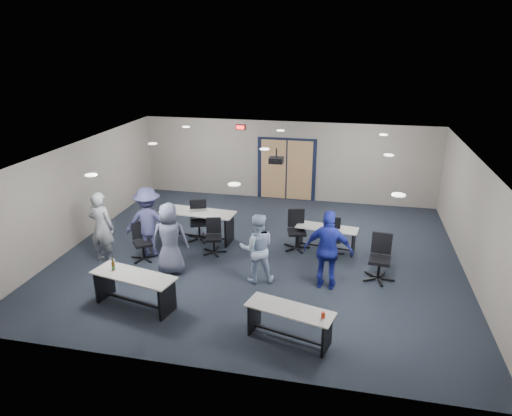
% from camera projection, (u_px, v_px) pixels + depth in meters
% --- Properties ---
extents(floor, '(10.00, 10.00, 0.00)m').
position_uv_depth(floor, '(260.00, 254.00, 11.85)').
color(floor, black).
rests_on(floor, ground).
extents(back_wall, '(10.00, 0.04, 2.70)m').
position_uv_depth(back_wall, '(287.00, 161.00, 15.51)').
color(back_wall, gray).
rests_on(back_wall, floor).
extents(front_wall, '(10.00, 0.04, 2.70)m').
position_uv_depth(front_wall, '(204.00, 300.00, 7.26)').
color(front_wall, gray).
rests_on(front_wall, floor).
extents(left_wall, '(0.04, 9.00, 2.70)m').
position_uv_depth(left_wall, '(80.00, 192.00, 12.36)').
color(left_wall, gray).
rests_on(left_wall, floor).
extents(right_wall, '(0.04, 9.00, 2.70)m').
position_uv_depth(right_wall, '(475.00, 221.00, 10.40)').
color(right_wall, gray).
rests_on(right_wall, floor).
extents(ceiling, '(10.00, 9.00, 0.04)m').
position_uv_depth(ceiling, '(261.00, 152.00, 10.91)').
color(ceiling, silver).
rests_on(ceiling, back_wall).
extents(double_door, '(2.00, 0.07, 2.20)m').
position_uv_depth(double_door, '(286.00, 170.00, 15.58)').
color(double_door, black).
rests_on(double_door, back_wall).
extents(exit_sign, '(0.32, 0.07, 0.18)m').
position_uv_depth(exit_sign, '(240.00, 127.00, 15.39)').
color(exit_sign, black).
rests_on(exit_sign, back_wall).
extents(ceiling_projector, '(0.35, 0.32, 0.37)m').
position_uv_depth(ceiling_projector, '(276.00, 160.00, 11.41)').
color(ceiling_projector, black).
rests_on(ceiling_projector, ceiling).
extents(ceiling_can_lights, '(6.24, 5.74, 0.02)m').
position_uv_depth(ceiling_can_lights, '(263.00, 151.00, 11.15)').
color(ceiling_can_lights, white).
rests_on(ceiling_can_lights, ceiling).
extents(table_front_left, '(1.89, 0.97, 1.00)m').
position_uv_depth(table_front_left, '(134.00, 284.00, 9.39)').
color(table_front_left, '#A6A29C').
rests_on(table_front_left, floor).
extents(table_front_right, '(1.71, 0.94, 0.77)m').
position_uv_depth(table_front_right, '(290.00, 319.00, 8.34)').
color(table_front_right, '#A6A29C').
rests_on(table_front_right, floor).
extents(table_back_left, '(2.10, 0.84, 0.83)m').
position_uv_depth(table_back_left, '(198.00, 220.00, 12.53)').
color(table_back_left, '#A6A29C').
rests_on(table_back_left, floor).
extents(table_back_right, '(1.65, 0.73, 0.65)m').
position_uv_depth(table_back_right, '(327.00, 234.00, 11.95)').
color(table_back_right, '#A6A29C').
rests_on(table_back_right, floor).
extents(chair_back_a, '(0.88, 0.88, 1.09)m').
position_uv_depth(chair_back_a, '(199.00, 221.00, 12.55)').
color(chair_back_a, black).
rests_on(chair_back_a, floor).
extents(chair_back_b, '(0.71, 0.71, 0.92)m').
position_uv_depth(chair_back_b, '(214.00, 237.00, 11.76)').
color(chair_back_b, black).
rests_on(chair_back_b, floor).
extents(chair_back_c, '(0.80, 0.80, 1.05)m').
position_uv_depth(chair_back_c, '(297.00, 231.00, 11.97)').
color(chair_back_c, black).
rests_on(chair_back_c, floor).
extents(chair_back_d, '(0.64, 0.64, 0.95)m').
position_uv_depth(chair_back_d, '(332.00, 238.00, 11.68)').
color(chair_back_d, black).
rests_on(chair_back_d, floor).
extents(chair_loose_left, '(0.85, 0.85, 0.96)m').
position_uv_depth(chair_loose_left, '(143.00, 242.00, 11.42)').
color(chair_loose_left, black).
rests_on(chair_loose_left, floor).
extents(chair_loose_right, '(0.75, 0.75, 1.09)m').
position_uv_depth(chair_loose_right, '(380.00, 258.00, 10.41)').
color(chair_loose_right, black).
rests_on(chair_loose_right, floor).
extents(person_gray, '(0.71, 0.50, 1.83)m').
position_uv_depth(person_gray, '(102.00, 227.00, 11.18)').
color(person_gray, '#9BA1A9').
rests_on(person_gray, floor).
extents(person_plaid, '(0.95, 0.72, 1.74)m').
position_uv_depth(person_plaid, '(170.00, 239.00, 10.66)').
color(person_plaid, slate).
rests_on(person_plaid, floor).
extents(person_lightblue, '(0.94, 0.81, 1.64)m').
position_uv_depth(person_lightblue, '(257.00, 248.00, 10.28)').
color(person_lightblue, '#B3CAED').
rests_on(person_lightblue, floor).
extents(person_navy, '(1.10, 0.53, 1.83)m').
position_uv_depth(person_navy, '(328.00, 250.00, 9.96)').
color(person_navy, navy).
rests_on(person_navy, floor).
extents(person_back, '(1.30, 0.92, 1.83)m').
position_uv_depth(person_back, '(148.00, 222.00, 11.49)').
color(person_back, '#3C3E6C').
rests_on(person_back, floor).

